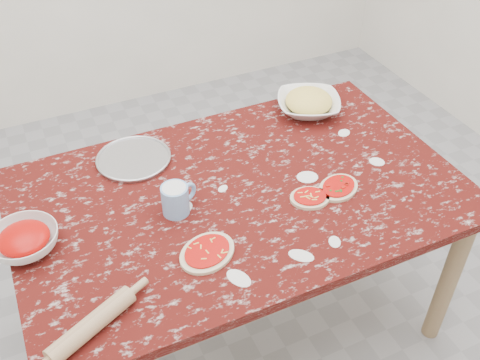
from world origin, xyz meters
name	(u,v)px	position (x,y,z in m)	size (l,w,h in m)	color
ground	(240,317)	(0.00, 0.00, 0.00)	(4.00, 4.00, 0.00)	gray
worktable	(240,207)	(0.00, 0.00, 0.67)	(1.60, 1.00, 0.75)	#3E0C09
pizza_tray	(134,159)	(-0.30, 0.33, 0.76)	(0.28, 0.28, 0.01)	#B2B2B7
sauce_bowl	(25,241)	(-0.74, 0.03, 0.78)	(0.22, 0.22, 0.07)	white
cheese_bowl	(308,105)	(0.49, 0.35, 0.78)	(0.27, 0.27, 0.07)	white
flour_mug	(176,199)	(-0.24, -0.01, 0.81)	(0.14, 0.09, 0.11)	#78A8DD
pizza_left	(207,252)	(-0.22, -0.24, 0.76)	(0.24, 0.22, 0.02)	beige
pizza_mid	(310,198)	(0.20, -0.15, 0.76)	(0.17, 0.15, 0.02)	beige
pizza_right	(338,188)	(0.33, -0.14, 0.76)	(0.20, 0.18, 0.02)	beige
rolling_pin	(92,325)	(-0.62, -0.37, 0.78)	(0.06, 0.06, 0.28)	tan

